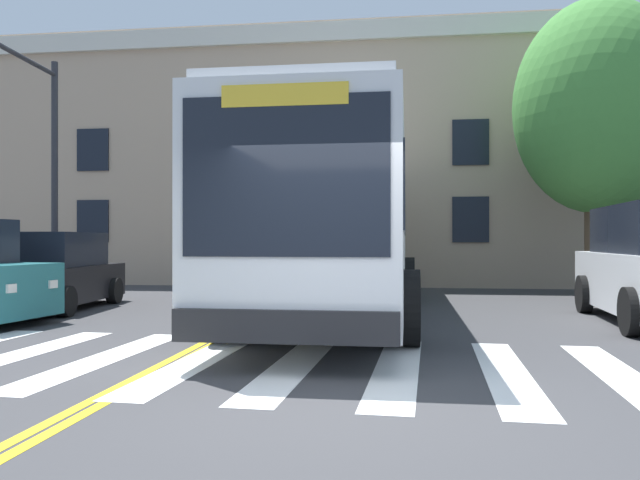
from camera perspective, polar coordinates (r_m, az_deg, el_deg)
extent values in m
plane|color=#38383A|center=(5.72, 1.45, -14.96)|extent=(120.00, 120.00, 0.00)
cube|color=white|center=(9.00, -25.88, -9.43)|extent=(0.67, 3.92, 0.01)
cube|color=white|center=(8.36, -19.05, -10.16)|extent=(0.67, 3.92, 0.01)
cube|color=white|center=(7.85, -11.19, -10.83)|extent=(0.67, 3.92, 0.01)
cube|color=white|center=(7.51, -2.39, -11.33)|extent=(0.67, 3.92, 0.01)
cube|color=white|center=(7.35, 7.03, -11.58)|extent=(0.67, 3.92, 0.01)
cube|color=white|center=(7.39, 16.63, -11.52)|extent=(0.67, 3.92, 0.01)
cube|color=white|center=(7.62, 25.86, -11.16)|extent=(0.67, 3.92, 0.01)
cube|color=gold|center=(21.49, -0.07, -3.95)|extent=(0.12, 36.00, 0.01)
cube|color=gold|center=(21.47, 0.35, -3.96)|extent=(0.12, 36.00, 0.01)
cube|color=white|center=(12.40, 1.93, 1.56)|extent=(2.60, 11.56, 2.89)
cube|color=black|center=(12.34, 7.79, 2.91)|extent=(0.10, 10.62, 1.04)
cube|color=black|center=(12.61, -3.81, 2.85)|extent=(0.10, 10.62, 1.04)
cube|color=black|center=(6.71, -3.28, 5.87)|extent=(2.26, 0.04, 1.73)
cube|color=yellow|center=(6.85, -3.28, 13.11)|extent=(1.38, 0.04, 0.24)
cube|color=#232326|center=(6.71, -3.32, -7.94)|extent=(2.46, 0.12, 0.36)
cube|color=silver|center=(12.53, 1.93, 8.55)|extent=(2.44, 11.09, 0.16)
cylinder|color=black|center=(8.80, 7.30, -6.16)|extent=(0.57, 1.07, 1.07)
cylinder|color=black|center=(9.15, -8.00, -5.93)|extent=(0.57, 1.07, 1.07)
cylinder|color=black|center=(14.95, 7.56, -3.63)|extent=(0.57, 1.07, 1.07)
cylinder|color=black|center=(15.16, -1.57, -3.58)|extent=(0.57, 1.07, 1.07)
cube|color=black|center=(14.46, -23.26, -3.71)|extent=(2.05, 4.23, 0.76)
cube|color=black|center=(14.47, -23.19, -0.78)|extent=(1.71, 2.38, 0.72)
cube|color=white|center=(12.39, -25.27, -3.98)|extent=(0.20, 0.06, 0.14)
cylinder|color=black|center=(12.97, -22.23, -5.22)|extent=(0.27, 0.62, 0.60)
cylinder|color=black|center=(15.31, -18.29, -4.43)|extent=(0.27, 0.62, 0.60)
cylinder|color=black|center=(15.99, -24.10, -4.24)|extent=(0.27, 0.62, 0.60)
cylinder|color=black|center=(10.72, 26.57, -5.89)|extent=(0.27, 0.77, 0.76)
cylinder|color=black|center=(13.83, 23.00, -4.56)|extent=(0.27, 0.77, 0.76)
cube|color=#B7BABF|center=(22.78, 1.98, -2.13)|extent=(1.88, 4.51, 0.92)
cube|color=black|center=(22.90, 2.01, 0.03)|extent=(1.67, 2.17, 0.80)
cube|color=white|center=(20.48, 2.97, -2.11)|extent=(0.20, 0.04, 0.14)
cube|color=white|center=(20.58, -0.06, -2.10)|extent=(0.20, 0.04, 0.14)
cylinder|color=black|center=(21.34, 4.17, -3.10)|extent=(0.23, 0.66, 0.66)
cylinder|color=black|center=(21.51, -0.81, -3.08)|extent=(0.23, 0.66, 0.66)
cylinder|color=black|center=(24.12, 4.47, -2.75)|extent=(0.23, 0.66, 0.66)
cylinder|color=black|center=(24.27, 0.06, -2.73)|extent=(0.23, 0.66, 0.66)
cube|color=white|center=(11.85, -23.21, -3.73)|extent=(0.06, 0.20, 0.14)
cube|color=white|center=(11.07, -26.38, -3.99)|extent=(0.06, 0.20, 0.14)
cylinder|color=black|center=(12.61, -24.85, -5.37)|extent=(0.62, 0.29, 0.60)
cylinder|color=#28282D|center=(16.96, -23.10, 5.01)|extent=(0.16, 0.16, 5.93)
cylinder|color=#28282D|center=(16.01, -25.78, 14.92)|extent=(0.33, 3.23, 0.11)
cylinder|color=brown|center=(17.26, 24.01, -0.67)|extent=(0.61, 0.61, 2.56)
ellipsoid|color=#428438|center=(17.59, 24.01, 11.06)|extent=(5.35, 5.69, 5.40)
cube|color=tan|center=(24.50, -2.06, 6.42)|extent=(30.67, 8.94, 8.45)
cube|color=beige|center=(20.94, -4.25, 18.28)|extent=(30.67, 0.16, 0.60)
cube|color=black|center=(22.02, -20.06, 1.64)|extent=(1.10, 0.06, 1.40)
cube|color=black|center=(19.93, -4.22, 1.81)|extent=(1.10, 0.06, 1.40)
cube|color=black|center=(19.63, 13.61, 1.84)|extent=(1.10, 0.06, 1.40)
cube|color=black|center=(22.21, -20.06, 7.75)|extent=(1.10, 0.06, 1.40)
cube|color=black|center=(20.15, -4.22, 8.55)|extent=(1.10, 0.06, 1.40)
cube|color=black|center=(19.85, 13.61, 8.68)|extent=(1.10, 0.06, 1.40)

